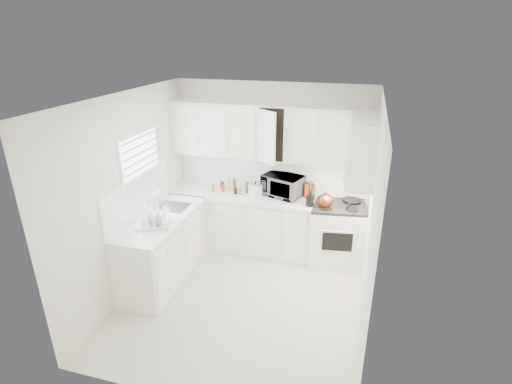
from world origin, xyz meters
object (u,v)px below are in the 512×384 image
(stove, at_px, (337,225))
(utensil_crock, at_px, (310,194))
(rice_cooker, at_px, (256,189))
(tea_kettle, at_px, (325,200))
(microwave, at_px, (283,183))
(dish_rack, at_px, (153,217))

(stove, relative_size, utensil_crock, 3.21)
(stove, height_order, utensil_crock, utensil_crock)
(rice_cooker, bearing_deg, tea_kettle, -24.09)
(microwave, relative_size, utensil_crock, 1.55)
(utensil_crock, xyz_separation_m, dish_rack, (-1.84, -1.15, -0.07))
(stove, distance_m, utensil_crock, 0.69)
(microwave, bearing_deg, tea_kettle, -1.81)
(tea_kettle, height_order, rice_cooker, tea_kettle)
(stove, height_order, microwave, microwave)
(stove, relative_size, microwave, 2.08)
(microwave, distance_m, utensil_crock, 0.53)
(rice_cooker, relative_size, utensil_crock, 0.57)
(stove, bearing_deg, microwave, 166.01)
(rice_cooker, distance_m, dish_rack, 1.65)
(stove, bearing_deg, rice_cooker, 172.56)
(tea_kettle, height_order, dish_rack, tea_kettle)
(stove, bearing_deg, tea_kettle, -146.32)
(tea_kettle, xyz_separation_m, rice_cooker, (-1.06, 0.15, -0.01))
(stove, xyz_separation_m, tea_kettle, (-0.18, -0.16, 0.46))
(microwave, height_order, dish_rack, microwave)
(rice_cooker, height_order, utensil_crock, utensil_crock)
(stove, relative_size, tea_kettle, 4.53)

